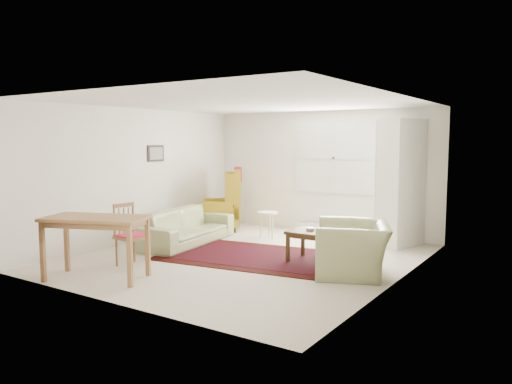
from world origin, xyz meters
The scene contains 10 objects.
room centered at (0.02, 0.21, 1.26)m, with size 5.04×5.54×2.51m.
rug centered at (0.05, 0.12, 0.01)m, with size 2.94×1.89×0.03m, color black, non-canonical shape.
sofa centered at (-1.55, 0.29, 0.44)m, with size 2.18×0.85×0.88m, color #949A66.
armchair centered at (1.84, 0.01, 0.45)m, with size 1.15×1.00×0.89m, color #949A66.
wingback_chair centered at (-1.82, 1.73, 0.67)m, with size 0.77×0.82×1.34m, color #B2941B, non-canonical shape.
coffee_table centered at (0.99, 0.34, 0.25)m, with size 0.61×0.61×0.50m, color #3B2512, non-canonical shape.
stool centered at (-0.56, 1.56, 0.26)m, with size 0.39×0.39×0.52m, color white, non-canonical shape.
cabinet centered at (1.80, 2.35, 1.14)m, with size 0.48×0.91×2.28m, color white, non-canonical shape.
desk centered at (-1.01, -2.16, 0.43)m, with size 1.37×0.69×0.87m, color olive, non-canonical shape.
desk_chair centered at (-1.14, -1.39, 0.47)m, with size 0.41×0.41×0.95m, color olive, non-canonical shape.
Camera 1 is at (4.53, -6.59, 1.92)m, focal length 35.00 mm.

